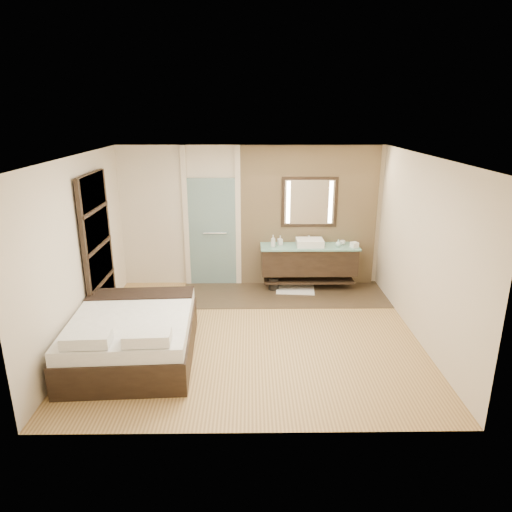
{
  "coord_description": "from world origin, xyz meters",
  "views": [
    {
      "loc": [
        -0.01,
        -6.33,
        3.3
      ],
      "look_at": [
        0.07,
        0.6,
        1.08
      ],
      "focal_mm": 32.0,
      "sensor_mm": 36.0,
      "label": 1
    }
  ],
  "objects_px": {
    "vanity": "(309,260)",
    "bed": "(133,336)",
    "mirror_unit": "(309,202)",
    "waste_bin": "(274,284)"
  },
  "relations": [
    {
      "from": "waste_bin",
      "to": "vanity",
      "type": "bearing_deg",
      "value": 5.76
    },
    {
      "from": "bed",
      "to": "waste_bin",
      "type": "xyz_separation_m",
      "value": [
        2.08,
        2.49,
        -0.2
      ]
    },
    {
      "from": "mirror_unit",
      "to": "bed",
      "type": "height_order",
      "value": "mirror_unit"
    },
    {
      "from": "vanity",
      "to": "mirror_unit",
      "type": "bearing_deg",
      "value": 90.0
    },
    {
      "from": "mirror_unit",
      "to": "vanity",
      "type": "bearing_deg",
      "value": -90.0
    },
    {
      "from": "vanity",
      "to": "bed",
      "type": "bearing_deg",
      "value": -137.1
    },
    {
      "from": "mirror_unit",
      "to": "waste_bin",
      "type": "height_order",
      "value": "mirror_unit"
    },
    {
      "from": "vanity",
      "to": "waste_bin",
      "type": "height_order",
      "value": "vanity"
    },
    {
      "from": "vanity",
      "to": "bed",
      "type": "xyz_separation_m",
      "value": [
        -2.75,
        -2.56,
        -0.25
      ]
    },
    {
      "from": "mirror_unit",
      "to": "bed",
      "type": "distance_m",
      "value": 4.14
    }
  ]
}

